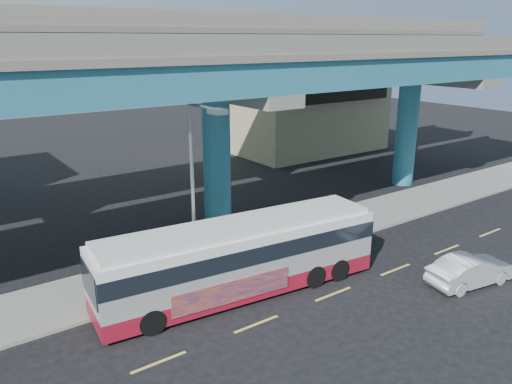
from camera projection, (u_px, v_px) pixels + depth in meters
ground at (328, 291)px, 21.30m from camera, size 120.00×120.00×0.00m
sidewalk at (254, 248)px, 25.56m from camera, size 70.00×4.00×0.15m
lane_markings at (333, 294)px, 21.07m from camera, size 58.00×0.12×0.01m
viaduct at (213, 63)px, 25.69m from camera, size 52.00×12.40×11.70m
building_beige at (301, 112)px, 48.14m from camera, size 14.00×10.23×7.00m
transit_bus at (240, 255)px, 20.71m from camera, size 12.39×3.82×3.13m
sedan at (471, 270)px, 21.72m from camera, size 2.77×4.56×1.35m
street_lamp at (198, 170)px, 20.08m from camera, size 0.50×2.57×7.92m
stop_sign at (330, 206)px, 26.18m from camera, size 0.54×0.54×2.45m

